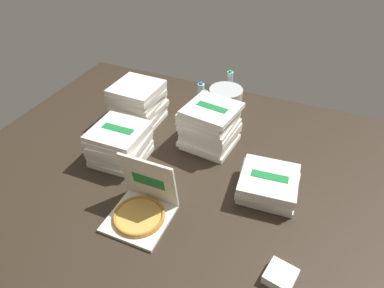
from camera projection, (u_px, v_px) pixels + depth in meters
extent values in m
cube|color=#2D2319|center=(190.00, 170.00, 2.43)|extent=(3.20, 2.40, 0.02)
cube|color=silver|center=(139.00, 218.00, 2.06)|extent=(0.36, 0.36, 0.02)
cylinder|color=gold|center=(139.00, 216.00, 2.05)|extent=(0.31, 0.31, 0.02)
torus|color=#B1712A|center=(139.00, 215.00, 2.05)|extent=(0.31, 0.31, 0.02)
cube|color=silver|center=(149.00, 180.00, 2.06)|extent=(0.36, 0.07, 0.35)
cube|color=#197A38|center=(148.00, 181.00, 2.05)|extent=(0.21, 0.02, 0.09)
cube|color=silver|center=(268.00, 189.00, 2.24)|extent=(0.38, 0.38, 0.04)
cube|color=#197A38|center=(269.00, 187.00, 2.23)|extent=(0.23, 0.08, 0.00)
cube|color=silver|center=(268.00, 186.00, 2.21)|extent=(0.37, 0.37, 0.04)
cube|color=#197A38|center=(269.00, 184.00, 2.20)|extent=(0.23, 0.07, 0.00)
cube|color=silver|center=(267.00, 182.00, 2.19)|extent=(0.40, 0.40, 0.04)
cube|color=#197A38|center=(268.00, 180.00, 2.18)|extent=(0.24, 0.09, 0.00)
cube|color=silver|center=(269.00, 179.00, 2.16)|extent=(0.39, 0.39, 0.04)
cube|color=#197A38|center=(270.00, 176.00, 2.15)|extent=(0.24, 0.09, 0.00)
cube|color=silver|center=(139.00, 119.00, 2.88)|extent=(0.36, 0.36, 0.04)
cube|color=silver|center=(139.00, 114.00, 2.87)|extent=(0.36, 0.36, 0.04)
cube|color=#197A38|center=(139.00, 112.00, 2.86)|extent=(0.23, 0.07, 0.00)
cube|color=silver|center=(140.00, 110.00, 2.85)|extent=(0.37, 0.37, 0.04)
cube|color=#197A38|center=(140.00, 108.00, 2.84)|extent=(0.23, 0.07, 0.00)
cube|color=silver|center=(140.00, 107.00, 2.83)|extent=(0.38, 0.38, 0.04)
cube|color=#197A38|center=(139.00, 105.00, 2.82)|extent=(0.23, 0.08, 0.00)
cube|color=silver|center=(138.00, 103.00, 2.80)|extent=(0.37, 0.37, 0.04)
cube|color=#197A38|center=(138.00, 101.00, 2.79)|extent=(0.23, 0.07, 0.00)
cube|color=silver|center=(138.00, 99.00, 2.79)|extent=(0.36, 0.36, 0.04)
cube|color=silver|center=(137.00, 96.00, 2.75)|extent=(0.38, 0.38, 0.04)
cube|color=silver|center=(136.00, 92.00, 2.73)|extent=(0.36, 0.36, 0.04)
cube|color=silver|center=(136.00, 87.00, 2.71)|extent=(0.37, 0.37, 0.04)
cube|color=silver|center=(121.00, 156.00, 2.50)|extent=(0.37, 0.37, 0.04)
cube|color=#197A38|center=(121.00, 154.00, 2.49)|extent=(0.23, 0.07, 0.00)
cube|color=silver|center=(122.00, 152.00, 2.49)|extent=(0.39, 0.39, 0.04)
cube|color=silver|center=(120.00, 147.00, 2.47)|extent=(0.39, 0.39, 0.04)
cube|color=silver|center=(119.00, 144.00, 2.43)|extent=(0.38, 0.38, 0.04)
cube|color=#197A38|center=(119.00, 142.00, 2.42)|extent=(0.23, 0.08, 0.00)
cube|color=silver|center=(120.00, 141.00, 2.41)|extent=(0.39, 0.39, 0.04)
cube|color=silver|center=(118.00, 136.00, 2.39)|extent=(0.36, 0.36, 0.04)
cube|color=#197A38|center=(118.00, 134.00, 2.38)|extent=(0.23, 0.07, 0.00)
cube|color=silver|center=(118.00, 131.00, 2.37)|extent=(0.36, 0.36, 0.04)
cube|color=#197A38|center=(118.00, 129.00, 2.36)|extent=(0.23, 0.07, 0.00)
cube|color=silver|center=(210.00, 142.00, 2.64)|extent=(0.39, 0.39, 0.04)
cube|color=silver|center=(208.00, 138.00, 2.61)|extent=(0.38, 0.38, 0.04)
cube|color=silver|center=(210.00, 134.00, 2.60)|extent=(0.40, 0.40, 0.04)
cube|color=#197A38|center=(211.00, 131.00, 2.58)|extent=(0.24, 0.09, 0.00)
cube|color=silver|center=(211.00, 130.00, 2.57)|extent=(0.39, 0.39, 0.04)
cube|color=silver|center=(210.00, 126.00, 2.54)|extent=(0.38, 0.38, 0.04)
cube|color=silver|center=(209.00, 122.00, 2.52)|extent=(0.38, 0.38, 0.04)
cube|color=silver|center=(209.00, 118.00, 2.51)|extent=(0.40, 0.40, 0.04)
cube|color=#197A38|center=(209.00, 115.00, 2.49)|extent=(0.24, 0.09, 0.00)
cube|color=silver|center=(209.00, 113.00, 2.49)|extent=(0.41, 0.41, 0.04)
cube|color=silver|center=(212.00, 109.00, 2.46)|extent=(0.40, 0.40, 0.04)
cube|color=#197A38|center=(212.00, 107.00, 2.44)|extent=(0.24, 0.10, 0.00)
cylinder|color=#B7BABF|center=(226.00, 97.00, 3.04)|extent=(0.29, 0.29, 0.16)
cylinder|color=silver|center=(204.00, 103.00, 2.90)|extent=(0.06, 0.06, 0.22)
cylinder|color=#239951|center=(205.00, 91.00, 2.83)|extent=(0.03, 0.03, 0.02)
cylinder|color=silver|center=(201.00, 96.00, 3.00)|extent=(0.06, 0.06, 0.22)
cylinder|color=blue|center=(201.00, 83.00, 2.93)|extent=(0.03, 0.03, 0.02)
cylinder|color=silver|center=(229.00, 83.00, 3.18)|extent=(0.06, 0.06, 0.22)
cylinder|color=#239951|center=(230.00, 71.00, 3.10)|extent=(0.03, 0.03, 0.02)
cube|color=white|center=(280.00, 276.00, 1.75)|extent=(0.17, 0.17, 0.06)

